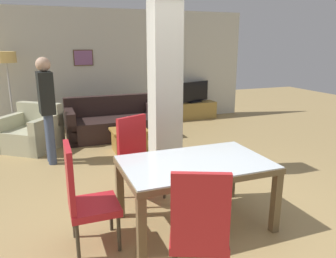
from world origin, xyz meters
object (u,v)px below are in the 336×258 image
Objects in this scene: armchair at (32,134)px; tv_screen at (194,92)px; dining_table at (195,174)px; standing_person at (47,103)px; dining_chair_far_left at (138,157)px; floor_lamp at (7,65)px; coffee_table at (129,140)px; dining_chair_near_left at (199,227)px; sofa at (113,123)px; dining_chair_head_left at (84,195)px; bottle at (128,126)px; tv_stand at (194,110)px.

armchair is 4.12m from tv_screen.
standing_person reaches higher than dining_table.
floor_lamp is at bearing -88.90° from dining_chair_far_left.
coffee_table is 0.38× the size of standing_person.
dining_table is at bearing 90.00° from dining_chair_near_left.
dining_table is 5.19m from tv_screen.
sofa is 2.43m from floor_lamp.
tv_screen is (2.20, 4.70, 0.11)m from dining_table.
dining_chair_head_left is 2.78m from bottle.
dining_chair_near_left reaches higher than dining_table.
tv_screen is (2.59, 3.83, 0.15)m from dining_chair_far_left.
dining_chair_far_left is at bearing 84.92° from sofa.
coffee_table is 0.37× the size of floor_lamp.
sofa is at bearing -158.03° from tv_stand.
tv_stand is (2.33, 0.94, -0.07)m from sofa.
armchair is (-1.33, 2.62, -0.25)m from dining_chair_far_left.
sofa is at bearing -118.98° from dining_chair_far_left.
tv_stand is 0.48m from tv_screen.
dining_chair_far_left is 0.92× the size of tv_stand.
dining_chair_far_left and dining_chair_near_left have the same top height.
coffee_table is at bearing 108.03° from dining_chair_near_left.
floor_lamp is (-1.96, 0.76, 1.22)m from sofa.
dining_table is 0.97m from dining_chair_near_left.
floor_lamp is (-1.99, 1.95, 0.99)m from bottle.
dining_chair_near_left is at bearing -72.51° from floor_lamp.
coffee_table is at bearing -167.44° from armchair.
dining_chair_near_left is 6.16m from tv_screen.
dining_chair_far_left is at bearing 36.97° from tv_screen.
standing_person is (-1.02, 1.71, 0.46)m from dining_chair_far_left.
dining_chair_far_left reaches higher than coffee_table.
coffee_table is (1.68, -0.76, -0.08)m from armchair.
tv_stand is 0.66× the size of standing_person.
sofa is at bearing 91.54° from bottle.
dining_chair_far_left is 2.04m from standing_person.
floor_lamp reaches higher than dining_chair_near_left.
standing_person reaches higher than dining_chair_near_left.
dining_chair_head_left is 2.63m from standing_person.
dining_chair_head_left is at bearing 154.65° from dining_chair_near_left.
dining_chair_near_left reaches higher than tv_stand.
sofa is 1.05m from coffee_table.
dining_chair_near_left is at bearing -114.83° from tv_stand.
armchair is (-0.56, 3.48, -0.25)m from dining_chair_head_left.
dining_table is at bearing 90.00° from dining_chair_head_left.
tv_screen is (2.30, 2.13, 0.18)m from bottle.
dining_chair_near_left is 4.58m from armchair.
dining_chair_far_left is at bearing 113.90° from dining_table.
tv_screen reaches higher than coffee_table.
floor_lamp is at bearing 130.95° from dining_chair_near_left.
tv_screen is at bearing 41.45° from coffee_table.
dining_chair_head_left is 5.79m from tv_stand.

